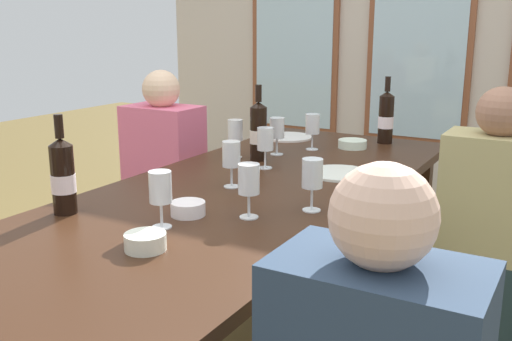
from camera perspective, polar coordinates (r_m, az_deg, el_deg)
The scene contains 20 objects.
back_wall_with_windows at distance 4.30m, azimuth 15.86°, elevation 15.12°, with size 4.16×0.10×2.90m.
dining_table at distance 2.07m, azimuth -3.35°, elevation -4.43°, with size 0.96×2.78×0.74m.
white_plate_0 at distance 3.14m, azimuth 3.04°, elevation 3.26°, with size 0.27×0.27×0.01m, color white.
white_plate_1 at distance 2.41m, azimuth 8.13°, elevation -0.26°, with size 0.26×0.26×0.01m, color white.
wine_bottle_1 at distance 3.06m, azimuth 12.47°, elevation 5.04°, with size 0.08×0.08×0.34m.
wine_bottle_2 at distance 2.61m, azimuth 0.24°, elevation 3.83°, with size 0.08×0.08×0.34m.
wine_bottle_3 at distance 1.97m, azimuth -18.18°, elevation -0.51°, with size 0.08×0.08×0.32m.
tasting_bowl_0 at distance 2.92m, azimuth 9.32°, elevation 2.56°, with size 0.14×0.14×0.04m, color white.
tasting_bowl_1 at distance 1.89m, azimuth -6.60°, elevation -3.68°, with size 0.11×0.11×0.04m, color white.
tasting_bowl_2 at distance 1.63m, azimuth -10.65°, elevation -6.79°, with size 0.11×0.11×0.05m, color white.
wine_glass_0 at distance 2.17m, azimuth -2.40°, elevation 1.48°, with size 0.07×0.07×0.17m.
wine_glass_1 at distance 2.66m, azimuth -2.02°, elevation 3.72°, with size 0.07×0.07×0.17m.
wine_glass_2 at distance 1.90m, azimuth 5.47°, elevation -0.54°, with size 0.07×0.07×0.17m.
wine_glass_5 at distance 2.84m, azimuth 5.49°, elevation 4.42°, with size 0.07×0.07×0.17m.
wine_glass_6 at distance 2.72m, azimuth 2.04°, elevation 4.04°, with size 0.07×0.07×0.17m.
wine_glass_7 at distance 2.46m, azimuth 0.90°, elevation 2.86°, with size 0.07×0.07×0.17m.
wine_glass_8 at distance 1.76m, azimuth -9.23°, elevation -1.88°, with size 0.07×0.07×0.17m.
wine_glass_9 at distance 1.83m, azimuth -0.70°, elevation -1.10°, with size 0.07×0.07×0.17m.
seated_person_2 at distance 3.09m, azimuth -8.82°, elevation -1.25°, with size 0.38×0.24×1.11m.
seated_person_3 at distance 2.49m, azimuth 21.66°, elevation -5.94°, with size 0.38×0.24×1.11m.
Camera 1 is at (1.08, -1.64, 1.34)m, focal length 41.34 mm.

